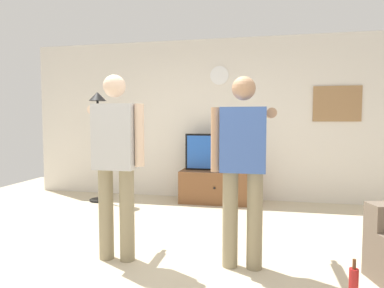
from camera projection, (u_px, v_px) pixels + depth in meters
ground_plane at (159, 271)px, 3.01m from camera, size 8.40×8.40×0.00m
back_wall at (210, 120)px, 5.80m from camera, size 6.40×0.10×2.70m
tv_stand at (217, 187)px, 5.50m from camera, size 1.17×0.53×0.52m
television at (217, 152)px, 5.50m from camera, size 1.05×0.07×0.60m
wall_clock at (219, 75)px, 5.65m from camera, size 0.31×0.03×0.31m
framed_picture at (337, 104)px, 5.32m from camera, size 0.72×0.04×0.56m
floor_lamp at (98, 124)px, 5.52m from camera, size 0.32×0.32×1.79m
person_standing_nearer_lamp at (116, 156)px, 3.20m from camera, size 0.57×0.78×1.76m
person_standing_nearer_couch at (243, 161)px, 3.02m from camera, size 0.58×0.78×1.72m
beverage_bottle at (353, 287)px, 2.41m from camera, size 0.07×0.07×0.35m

